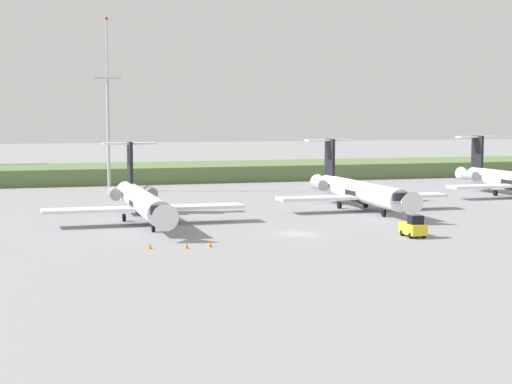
{
  "coord_description": "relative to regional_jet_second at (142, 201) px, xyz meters",
  "views": [
    {
      "loc": [
        -27.93,
        -81.54,
        12.58
      ],
      "look_at": [
        0.0,
        15.6,
        3.0
      ],
      "focal_mm": 58.14,
      "sensor_mm": 36.0,
      "label": 1
    }
  ],
  "objects": [
    {
      "name": "antenna_mast",
      "position": [
        0.49,
        40.83,
        9.01
      ],
      "size": [
        4.4,
        0.5,
        28.02
      ],
      "color": "#B2B2B7",
      "rests_on": "ground"
    },
    {
      "name": "safety_cone_rear_marker",
      "position": [
        3.59,
        -19.4,
        -2.26
      ],
      "size": [
        0.44,
        0.44,
        0.55
      ],
      "primitive_type": "cone",
      "color": "orange",
      "rests_on": "ground"
    },
    {
      "name": "regional_jet_third",
      "position": [
        29.16,
        5.22,
        0.0
      ],
      "size": [
        22.81,
        31.0,
        9.0
      ],
      "color": "white",
      "rests_on": "ground"
    },
    {
      "name": "safety_cone_mid_marker",
      "position": [
        1.28,
        -19.59,
        -2.26
      ],
      "size": [
        0.44,
        0.44,
        0.55
      ],
      "primitive_type": "cone",
      "color": "orange",
      "rests_on": "ground"
    },
    {
      "name": "regional_jet_second",
      "position": [
        0.0,
        0.0,
        0.0
      ],
      "size": [
        22.81,
        31.0,
        9.0
      ],
      "color": "white",
      "rests_on": "ground"
    },
    {
      "name": "safety_cone_front_marker",
      "position": [
        -2.04,
        -18.82,
        -2.26
      ],
      "size": [
        0.44,
        0.44,
        0.55
      ],
      "primitive_type": "cone",
      "color": "orange",
      "rests_on": "ground"
    },
    {
      "name": "baggage_tug",
      "position": [
        25.03,
        -18.9,
        -1.53
      ],
      "size": [
        1.72,
        3.2,
        2.3
      ],
      "color": "yellow",
      "rests_on": "ground"
    },
    {
      "name": "ground_plane",
      "position": [
        14.3,
        16.48,
        -2.54
      ],
      "size": [
        500.0,
        500.0,
        0.0
      ],
      "primitive_type": "plane",
      "color": "gray"
    },
    {
      "name": "grass_berm",
      "position": [
        14.3,
        60.7,
        -1.07
      ],
      "size": [
        320.0,
        20.0,
        2.94
      ],
      "primitive_type": "cube",
      "color": "#597542",
      "rests_on": "ground"
    }
  ]
}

